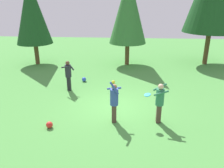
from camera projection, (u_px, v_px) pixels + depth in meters
ground_plane at (114, 107)px, 10.98m from camera, size 40.00×40.00×0.00m
person_thrower at (114, 100)px, 9.31m from camera, size 0.60×0.52×1.90m
person_catcher at (160, 100)px, 9.28m from camera, size 0.60×0.49×1.74m
person_bystander at (68, 73)px, 12.60m from camera, size 0.74×0.73×1.72m
frisbee at (147, 95)px, 9.22m from camera, size 0.34×0.34×0.09m
ball_red at (49, 125)px, 9.17m from camera, size 0.27×0.27×0.27m
ball_blue at (84, 79)px, 14.25m from camera, size 0.27×0.27×0.27m
ball_yellow at (113, 82)px, 13.85m from camera, size 0.22×0.22×0.22m
tree_center at (128, 9)px, 16.46m from camera, size 2.79×2.79×6.68m
tree_far_left at (32, 11)px, 16.66m from camera, size 2.68×2.68×6.41m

